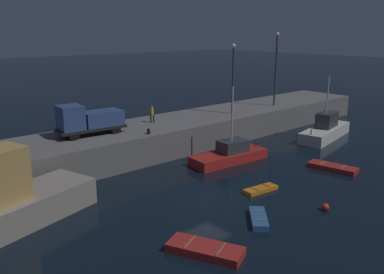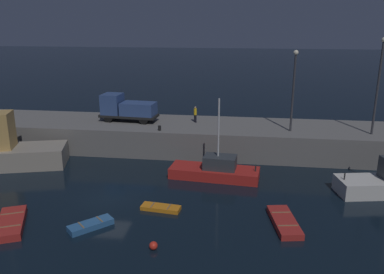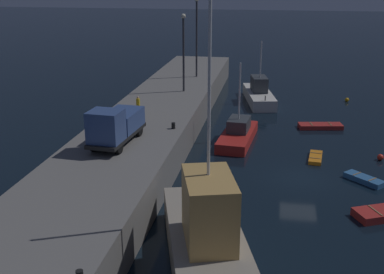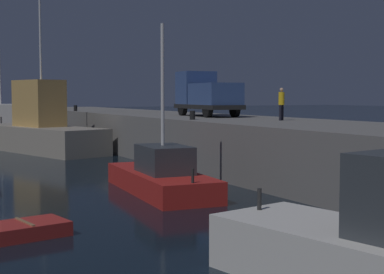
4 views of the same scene
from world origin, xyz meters
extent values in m
plane|color=black|center=(0.00, 0.00, 0.00)|extent=(320.00, 320.00, 0.00)
cube|color=slate|center=(0.00, 12.01, 1.30)|extent=(68.22, 7.17, 2.60)
cylinder|color=#262626|center=(16.83, 2.98, 1.43)|extent=(0.10, 0.10, 0.50)
cube|color=red|center=(7.18, 4.92, 0.42)|extent=(7.37, 3.03, 0.84)
cube|color=#33383D|center=(7.62, 4.88, 1.37)|extent=(2.71, 1.88, 1.05)
cylinder|color=silver|center=(7.46, 4.89, 4.24)|extent=(0.14, 0.14, 4.68)
cylinder|color=#262626|center=(10.47, 4.61, 1.09)|extent=(0.10, 0.10, 0.50)
cube|color=orange|center=(4.07, -1.27, 0.14)|extent=(2.74, 1.22, 0.28)
cube|color=olive|center=(3.49, -1.20, 0.30)|extent=(0.18, 0.83, 0.04)
cube|color=olive|center=(4.65, -1.33, 0.30)|extent=(0.18, 0.83, 0.04)
cube|color=#B22823|center=(12.18, -2.20, 0.20)|extent=(2.04, 4.07, 0.39)
cube|color=olive|center=(12.03, -1.35, 0.41)|extent=(1.23, 0.30, 0.04)
cube|color=olive|center=(12.33, -3.04, 0.41)|extent=(1.23, 0.30, 0.04)
cube|color=#B22823|center=(-4.65, -4.81, 0.24)|extent=(3.03, 4.22, 0.47)
cube|color=olive|center=(-5.02, -4.02, 0.49)|extent=(1.27, 0.64, 0.04)
cube|color=olive|center=(-4.29, -5.60, 0.49)|extent=(1.27, 0.64, 0.04)
cube|color=#2D6099|center=(0.29, -4.24, 0.18)|extent=(2.60, 2.63, 0.37)
cube|color=olive|center=(-0.13, -4.67, 0.39)|extent=(0.67, 0.66, 0.04)
cube|color=olive|center=(0.71, -3.81, 0.39)|extent=(0.67, 0.66, 0.04)
sphere|color=red|center=(4.69, -6.07, 0.24)|extent=(0.48, 0.48, 0.48)
cylinder|color=#38383D|center=(13.63, 10.72, 6.03)|extent=(0.20, 0.20, 6.87)
sphere|color=#F9EFCC|center=(13.63, 10.72, 9.65)|extent=(0.44, 0.44, 0.44)
cylinder|color=#38383D|center=(20.69, 10.64, 6.59)|extent=(0.20, 0.20, 7.99)
sphere|color=#F9EFCC|center=(20.69, 10.64, 10.77)|extent=(0.44, 0.44, 0.44)
cylinder|color=black|center=(-3.94, 11.54, 3.05)|extent=(0.92, 0.35, 0.90)
cylinder|color=black|center=(-3.81, 13.24, 3.05)|extent=(0.92, 0.35, 0.90)
cylinder|color=black|center=(-0.29, 11.25, 3.05)|extent=(0.92, 0.35, 0.90)
cylinder|color=black|center=(-0.15, 12.95, 3.05)|extent=(0.92, 0.35, 0.90)
cube|color=black|center=(-2.05, 12.25, 3.17)|extent=(5.87, 2.47, 0.25)
cube|color=#334C84|center=(-3.76, 12.38, 4.29)|extent=(1.99, 2.16, 1.99)
cube|color=#334C84|center=(-1.02, 12.16, 3.91)|extent=(3.47, 2.28, 1.23)
cylinder|color=black|center=(4.67, 12.55, 2.98)|extent=(0.13, 0.13, 0.77)
cylinder|color=black|center=(4.51, 12.80, 2.98)|extent=(0.13, 0.13, 0.77)
cylinder|color=yellow|center=(4.59, 12.68, 3.68)|extent=(0.41, 0.41, 0.63)
sphere|color=tan|center=(4.59, 12.68, 4.11)|extent=(0.19, 0.19, 0.19)
cylinder|color=black|center=(1.73, 9.23, 2.82)|extent=(0.28, 0.28, 0.46)
camera|label=1|loc=(-17.33, -18.37, 11.18)|focal=37.65mm
camera|label=2|loc=(9.51, -25.02, 12.35)|focal=36.99mm
camera|label=3|loc=(-31.82, 2.01, 13.47)|focal=45.99mm
camera|label=4|loc=(27.80, -4.58, 3.81)|focal=54.27mm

